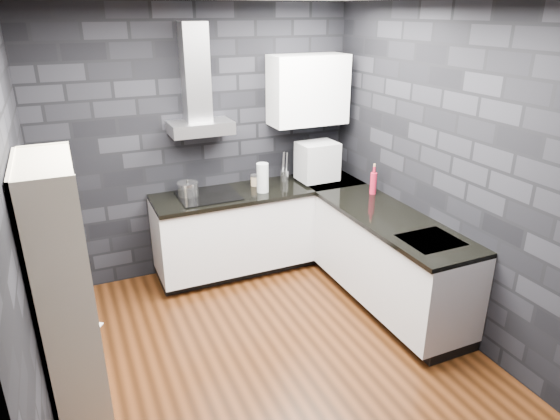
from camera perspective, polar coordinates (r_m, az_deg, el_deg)
ground at (r=4.34m, az=-1.87°, el=-15.14°), size 3.20×3.20×0.00m
wall_back at (r=5.17m, az=-8.95°, el=7.48°), size 3.20×0.05×2.70m
wall_front at (r=2.41m, az=12.79°, el=-10.49°), size 3.20×0.05×2.70m
wall_left at (r=3.48m, az=-27.83°, el=-2.14°), size 0.05×3.20×2.70m
wall_right at (r=4.52m, az=17.41°, el=4.63°), size 0.05×3.20×2.70m
toekick_back at (r=5.53m, az=-2.34°, el=-5.75°), size 2.18×0.50×0.10m
toekick_right at (r=4.95m, az=12.40°, el=-9.89°), size 0.50×1.78×0.10m
counter_back_cab at (r=5.31m, az=-2.25°, el=-1.82°), size 2.20×0.60×0.76m
counter_right_cab at (r=4.72m, az=12.43°, el=-5.56°), size 0.60×1.80×0.76m
counter_back_top at (r=5.15m, az=-2.28°, el=2.21°), size 2.20×0.62×0.04m
counter_right_top at (r=4.54m, az=12.73°, el=-1.11°), size 0.62×1.80×0.04m
counter_corner_top at (r=5.49m, az=5.47°, el=3.38°), size 0.62×0.62×0.04m
hood_body at (r=4.92m, az=-9.04°, el=9.27°), size 0.60×0.34×0.12m
hood_chimney at (r=4.91m, az=-9.63°, el=15.25°), size 0.24×0.20×0.90m
upper_cabinet at (r=5.27m, az=3.23°, el=13.55°), size 0.80×0.35×0.70m
cooktop at (r=4.99m, az=-8.20°, el=1.64°), size 0.58×0.50×0.01m
sink_rim at (r=4.19m, az=16.85°, el=-3.34°), size 0.44×0.40×0.01m
pot at (r=5.00m, az=-10.46°, el=2.32°), size 0.20×0.20×0.12m
glass_vase at (r=5.02m, az=-2.01°, el=3.71°), size 0.13×0.13×0.30m
storage_jar at (r=5.23m, az=-2.90°, el=3.34°), size 0.10×0.10×0.10m
utensil_crock at (r=5.37m, az=0.51°, el=3.94°), size 0.12×0.12×0.11m
appliance_garage at (r=5.32m, az=4.28°, el=5.58°), size 0.41×0.32×0.40m
red_bottle at (r=5.06m, az=10.61°, el=3.01°), size 0.08×0.08×0.22m
bookshelf at (r=3.60m, az=-23.34°, el=-8.60°), size 0.49×0.85×1.80m
fruit_bowl at (r=3.48m, az=-23.36°, el=-8.98°), size 0.26×0.26×0.05m
book_red at (r=3.87m, az=-22.93°, el=-11.95°), size 0.17×0.03×0.23m
book_second at (r=3.90m, az=-22.76°, el=-11.27°), size 0.15×0.11×0.23m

